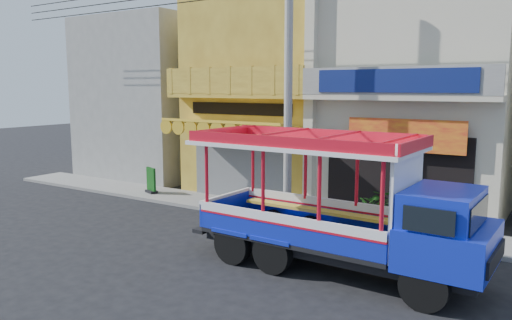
{
  "coord_description": "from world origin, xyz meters",
  "views": [
    {
      "loc": [
        6.63,
        -10.55,
        4.36
      ],
      "look_at": [
        -1.69,
        2.5,
        2.09
      ],
      "focal_mm": 35.0,
      "sensor_mm": 36.0,
      "label": 1
    }
  ],
  "objects": [
    {
      "name": "sidewalk",
      "position": [
        0.0,
        4.0,
        0.06
      ],
      "size": [
        30.0,
        2.0,
        0.12
      ],
      "primitive_type": "cube",
      "color": "slate",
      "rests_on": "ground"
    },
    {
      "name": "shophouse_left",
      "position": [
        -4.0,
        7.96,
        4.11
      ],
      "size": [
        6.0,
        7.5,
        8.24
      ],
      "color": "#A67E24",
      "rests_on": "ground"
    },
    {
      "name": "songthaew_truck",
      "position": [
        2.58,
        0.05,
        1.58
      ],
      "size": [
        7.11,
        2.56,
        3.29
      ],
      "color": "black",
      "rests_on": "ground"
    },
    {
      "name": "green_sign",
      "position": [
        -7.59,
        3.85,
        0.55
      ],
      "size": [
        0.66,
        0.48,
        1.03
      ],
      "color": "black",
      "rests_on": "sidewalk"
    },
    {
      "name": "ground",
      "position": [
        0.0,
        0.0,
        0.0
      ],
      "size": [
        90.0,
        90.0,
        0.0
      ],
      "primitive_type": "plane",
      "color": "black",
      "rests_on": "ground"
    },
    {
      "name": "potted_plant_b",
      "position": [
        3.69,
        3.73,
        0.55
      ],
      "size": [
        0.57,
        0.6,
        0.86
      ],
      "primitive_type": "imported",
      "rotation": [
        0.0,
        0.0,
        2.1
      ],
      "color": "#1D4D16",
      "rests_on": "sidewalk"
    },
    {
      "name": "potted_plant_c",
      "position": [
        2.9,
        3.88,
        0.56
      ],
      "size": [
        0.58,
        0.58,
        0.89
      ],
      "primitive_type": "imported",
      "rotation": [
        0.0,
        0.0,
        4.54
      ],
      "color": "#1D4D16",
      "rests_on": "sidewalk"
    },
    {
      "name": "party_pilaster",
      "position": [
        -1.0,
        4.85,
        4.0
      ],
      "size": [
        0.35,
        0.3,
        8.0
      ],
      "primitive_type": "cube",
      "color": "beige",
      "rests_on": "ground"
    },
    {
      "name": "shophouse_right",
      "position": [
        2.0,
        7.96,
        4.11
      ],
      "size": [
        6.0,
        6.75,
        8.24
      ],
      "color": "beige",
      "rests_on": "ground"
    },
    {
      "name": "potted_plant_a",
      "position": [
        1.69,
        4.15,
        0.69
      ],
      "size": [
        1.23,
        1.13,
        1.14
      ],
      "primitive_type": "imported",
      "rotation": [
        0.0,
        0.0,
        0.27
      ],
      "color": "#1D4D16",
      "rests_on": "sidewalk"
    },
    {
      "name": "utility_pole",
      "position": [
        -0.85,
        3.3,
        5.03
      ],
      "size": [
        28.0,
        0.26,
        9.0
      ],
      "color": "gray",
      "rests_on": "ground"
    },
    {
      "name": "filler_building_left",
      "position": [
        -11.0,
        8.0,
        3.8
      ],
      "size": [
        6.0,
        6.0,
        7.6
      ],
      "primitive_type": "cube",
      "color": "gray",
      "rests_on": "ground"
    }
  ]
}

